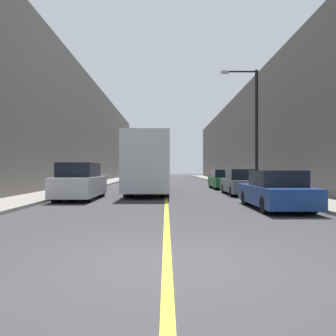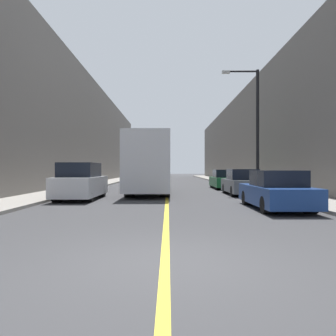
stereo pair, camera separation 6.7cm
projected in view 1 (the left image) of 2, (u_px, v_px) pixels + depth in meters
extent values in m
plane|color=#38383A|center=(167.00, 263.00, 5.41)|extent=(200.00, 200.00, 0.00)
cube|color=gray|center=(103.00, 183.00, 35.37)|extent=(2.50, 72.00, 0.13)
cube|color=gray|center=(229.00, 183.00, 35.45)|extent=(2.50, 72.00, 0.13)
cube|color=#66605B|center=(73.00, 131.00, 35.36)|extent=(4.00, 72.00, 11.37)
cube|color=#66605B|center=(259.00, 137.00, 35.48)|extent=(4.00, 72.00, 10.07)
cube|color=gold|center=(166.00, 183.00, 35.41)|extent=(0.16, 72.00, 0.01)
cube|color=silver|center=(150.00, 163.00, 21.17)|extent=(2.48, 10.30, 3.24)
cube|color=black|center=(144.00, 150.00, 16.05)|extent=(2.11, 0.04, 1.46)
cylinder|color=black|center=(129.00, 188.00, 17.96)|extent=(0.55, 1.07, 1.07)
cylinder|color=black|center=(164.00, 188.00, 17.98)|extent=(0.55, 1.07, 1.07)
cylinder|color=black|center=(139.00, 183.00, 24.35)|extent=(0.55, 1.07, 1.07)
cylinder|color=black|center=(165.00, 183.00, 24.36)|extent=(0.55, 1.07, 1.07)
cube|color=silver|center=(80.00, 186.00, 16.68)|extent=(1.88, 4.60, 0.95)
cube|color=black|center=(79.00, 170.00, 16.46)|extent=(1.66, 2.53, 0.71)
cube|color=black|center=(67.00, 185.00, 14.42)|extent=(1.60, 0.04, 0.43)
cylinder|color=black|center=(56.00, 195.00, 15.25)|extent=(0.41, 0.68, 0.68)
cylinder|color=black|center=(88.00, 195.00, 15.26)|extent=(0.41, 0.68, 0.68)
cylinder|color=black|center=(74.00, 191.00, 18.10)|extent=(0.41, 0.68, 0.68)
cylinder|color=black|center=(100.00, 191.00, 18.11)|extent=(0.41, 0.68, 0.68)
cube|color=navy|center=(275.00, 195.00, 12.75)|extent=(1.87, 4.57, 0.71)
cube|color=black|center=(277.00, 178.00, 12.52)|extent=(1.65, 2.06, 0.60)
cube|color=black|center=(299.00, 197.00, 10.49)|extent=(1.59, 0.04, 0.32)
cylinder|color=black|center=(268.00, 205.00, 11.33)|extent=(0.41, 0.62, 0.62)
cylinder|color=black|center=(310.00, 205.00, 11.34)|extent=(0.41, 0.62, 0.62)
cylinder|color=black|center=(247.00, 198.00, 14.16)|extent=(0.41, 0.62, 0.62)
cylinder|color=black|center=(281.00, 198.00, 14.17)|extent=(0.41, 0.62, 0.62)
cube|color=#51565B|center=(241.00, 186.00, 19.66)|extent=(1.77, 4.30, 0.73)
cube|color=black|center=(241.00, 174.00, 19.45)|extent=(1.56, 1.93, 0.62)
cube|color=black|center=(250.00, 185.00, 17.54)|extent=(1.51, 0.04, 0.33)
cylinder|color=black|center=(234.00, 191.00, 18.32)|extent=(0.39, 0.62, 0.62)
cylinder|color=black|center=(258.00, 191.00, 18.33)|extent=(0.39, 0.62, 0.62)
cylinder|color=black|center=(225.00, 188.00, 20.99)|extent=(0.39, 0.62, 0.62)
cylinder|color=black|center=(247.00, 188.00, 21.00)|extent=(0.39, 0.62, 0.62)
cube|color=#145128|center=(223.00, 182.00, 25.80)|extent=(1.82, 4.48, 0.71)
cube|color=black|center=(223.00, 173.00, 25.58)|extent=(1.60, 2.01, 0.61)
cube|color=black|center=(228.00, 181.00, 23.60)|extent=(1.54, 0.04, 0.32)
cylinder|color=black|center=(217.00, 186.00, 24.41)|extent=(0.40, 0.62, 0.62)
cylinder|color=black|center=(236.00, 186.00, 24.42)|extent=(0.40, 0.62, 0.62)
cylinder|color=black|center=(212.00, 184.00, 27.19)|extent=(0.40, 0.62, 0.62)
cylinder|color=black|center=(229.00, 184.00, 27.19)|extent=(0.40, 0.62, 0.62)
cylinder|color=black|center=(257.00, 130.00, 21.16)|extent=(0.20, 0.20, 7.84)
cylinder|color=black|center=(241.00, 72.00, 21.17)|extent=(2.05, 0.12, 0.12)
cube|color=#999993|center=(225.00, 72.00, 21.16)|extent=(0.50, 0.24, 0.16)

